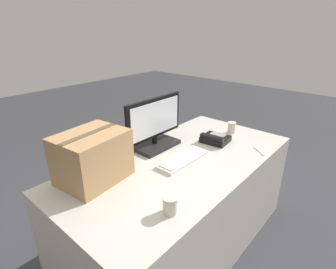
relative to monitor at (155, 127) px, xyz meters
The scene contains 9 objects.
ground_plane 0.94m from the monitor, 98.04° to the right, with size 12.00×12.00×0.00m, color #38383D.
office_desk 0.61m from the monitor, 98.04° to the right, with size 1.80×0.90×0.73m.
monitor is the anchor object (origin of this frame).
keyboard 0.35m from the monitor, 98.43° to the right, with size 0.43×0.14×0.03m.
desk_phone 0.51m from the monitor, 39.31° to the right, with size 0.21×0.22×0.07m.
paper_cup_left 0.80m from the monitor, 130.84° to the right, with size 0.08×0.08×0.09m.
paper_cup_right 0.73m from the monitor, 25.87° to the right, with size 0.07×0.07×0.10m.
spoon 0.82m from the monitor, 57.56° to the right, with size 0.10×0.13×0.00m.
cardboard_box 0.59m from the monitor, behind, with size 0.43×0.35×0.30m.
Camera 1 is at (-1.29, -1.00, 1.61)m, focal length 28.00 mm.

